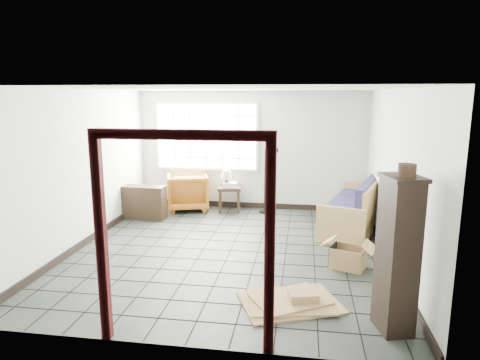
% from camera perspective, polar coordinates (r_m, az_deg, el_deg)
% --- Properties ---
extents(ground, '(5.50, 5.50, 0.00)m').
position_cam_1_polar(ground, '(7.11, -1.28, -9.39)').
color(ground, black).
rests_on(ground, ground).
extents(room_shell, '(5.02, 5.52, 2.61)m').
position_cam_1_polar(room_shell, '(6.72, -1.30, 4.20)').
color(room_shell, silver).
rests_on(room_shell, ground).
extents(window_panel, '(2.32, 0.08, 1.52)m').
position_cam_1_polar(window_panel, '(9.53, -4.49, 5.81)').
color(window_panel, silver).
rests_on(window_panel, ground).
extents(doorway_trim, '(1.80, 0.08, 2.20)m').
position_cam_1_polar(doorway_trim, '(4.17, -7.72, -4.58)').
color(doorway_trim, '#390D0F').
rests_on(doorway_trim, ground).
extents(futon_sofa, '(1.44, 2.34, 0.97)m').
position_cam_1_polar(futon_sofa, '(8.42, 15.28, -3.95)').
color(futon_sofa, '#9F8247').
rests_on(futon_sofa, ground).
extents(armchair, '(1.07, 1.04, 0.89)m').
position_cam_1_polar(armchair, '(9.52, -7.01, -1.29)').
color(armchair, '#8E5414').
rests_on(armchair, ground).
extents(side_table, '(0.57, 0.57, 0.55)m').
position_cam_1_polar(side_table, '(9.32, -1.44, -1.46)').
color(side_table, black).
rests_on(side_table, ground).
extents(table_lamp, '(0.27, 0.27, 0.36)m').
position_cam_1_polar(table_lamp, '(9.23, -1.83, 0.62)').
color(table_lamp, black).
rests_on(table_lamp, side_table).
extents(projector, '(0.32, 0.25, 0.11)m').
position_cam_1_polar(projector, '(9.23, -1.37, -0.63)').
color(projector, silver).
rests_on(projector, side_table).
extents(floor_lamp, '(0.43, 0.27, 1.48)m').
position_cam_1_polar(floor_lamp, '(9.12, 3.99, 0.44)').
color(floor_lamp, black).
rests_on(floor_lamp, ground).
extents(console_shelf, '(0.88, 0.37, 0.68)m').
position_cam_1_polar(console_shelf, '(9.01, -12.65, -2.90)').
color(console_shelf, black).
rests_on(console_shelf, ground).
extents(tall_shelf, '(0.46, 0.54, 1.71)m').
position_cam_1_polar(tall_shelf, '(4.85, 20.26, -9.24)').
color(tall_shelf, black).
rests_on(tall_shelf, ground).
extents(pot, '(0.21, 0.21, 0.13)m').
position_cam_1_polar(pot, '(4.56, 21.38, 1.19)').
color(pot, black).
rests_on(pot, tall_shelf).
extents(open_box, '(0.85, 0.62, 0.43)m').
position_cam_1_polar(open_box, '(6.60, 14.19, -9.95)').
color(open_box, olive).
rests_on(open_box, ground).
extents(cardboard_pile, '(1.38, 1.20, 0.17)m').
position_cam_1_polar(cardboard_pile, '(5.46, 6.94, -15.65)').
color(cardboard_pile, olive).
rests_on(cardboard_pile, ground).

